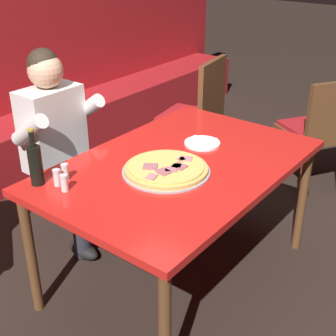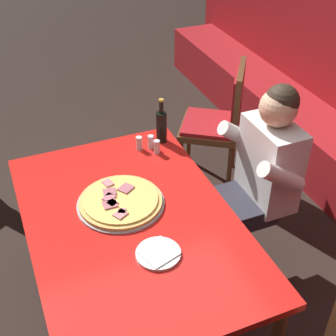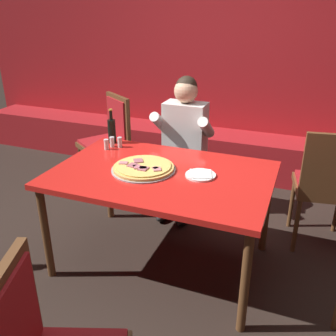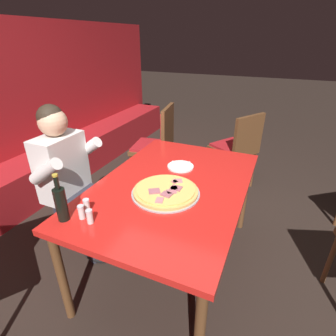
{
  "view_description": "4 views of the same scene",
  "coord_description": "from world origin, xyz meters",
  "views": [
    {
      "loc": [
        -1.82,
        -1.33,
        1.88
      ],
      "look_at": [
        -0.09,
        0.01,
        0.76
      ],
      "focal_mm": 50.0,
      "sensor_mm": 36.0,
      "label": 1
    },
    {
      "loc": [
        1.68,
        -0.49,
        2.35
      ],
      "look_at": [
        -0.09,
        0.24,
        0.96
      ],
      "focal_mm": 50.0,
      "sensor_mm": 36.0,
      "label": 2
    },
    {
      "loc": [
        0.91,
        -2.21,
        1.85
      ],
      "look_at": [
        0.02,
        0.07,
        0.77
      ],
      "focal_mm": 40.0,
      "sensor_mm": 36.0,
      "label": 3
    },
    {
      "loc": [
        -1.49,
        -0.62,
        1.7
      ],
      "look_at": [
        0.02,
        0.04,
        0.87
      ],
      "focal_mm": 28.0,
      "sensor_mm": 36.0,
      "label": 4
    }
  ],
  "objects": [
    {
      "name": "shaker_parmesan",
      "position": [
        -0.51,
        0.34,
        0.8
      ],
      "size": [
        0.04,
        0.04,
        0.09
      ],
      "color": "silver",
      "rests_on": "main_dining_table"
    },
    {
      "name": "shaker_red_pepper_flakes",
      "position": [
        -0.57,
        0.32,
        0.8
      ],
      "size": [
        0.04,
        0.04,
        0.09
      ],
      "color": "silver",
      "rests_on": "main_dining_table"
    },
    {
      "name": "shaker_black_pepper",
      "position": [
        -0.58,
        0.25,
        0.8
      ],
      "size": [
        0.04,
        0.04,
        0.09
      ],
      "color": "silver",
      "rests_on": "main_dining_table"
    },
    {
      "name": "beer_bottle",
      "position": [
        -0.62,
        0.41,
        0.87
      ],
      "size": [
        0.07,
        0.07,
        0.29
      ],
      "color": "black",
      "rests_on": "main_dining_table"
    },
    {
      "name": "dining_chair_far_left",
      "position": [
        1.11,
        0.64,
        0.6
      ],
      "size": [
        0.51,
        0.51,
        1.02
      ],
      "color": "brown",
      "rests_on": "ground_plane"
    },
    {
      "name": "dining_chair_near_right",
      "position": [
        1.46,
        -0.23,
        0.57
      ],
      "size": [
        0.61,
        0.61,
        0.94
      ],
      "color": "brown",
      "rests_on": "ground_plane"
    },
    {
      "name": "plate_white_paper",
      "position": [
        0.27,
        0.04,
        0.77
      ],
      "size": [
        0.21,
        0.21,
        0.02
      ],
      "color": "white",
      "rests_on": "main_dining_table"
    },
    {
      "name": "pizza",
      "position": [
        -0.13,
        -0.01,
        0.78
      ],
      "size": [
        0.46,
        0.46,
        0.05
      ],
      "color": "#9E9EA3",
      "rests_on": "main_dining_table"
    },
    {
      "name": "main_dining_table",
      "position": [
        0.0,
        0.0,
        0.69
      ],
      "size": [
        1.53,
        1.01,
        0.76
      ],
      "color": "brown",
      "rests_on": "ground_plane"
    },
    {
      "name": "diner_seated_blue_shirt",
      "position": [
        -0.13,
        0.81,
        0.71
      ],
      "size": [
        0.53,
        0.53,
        1.27
      ],
      "color": "black",
      "rests_on": "ground_plane"
    },
    {
      "name": "booth_bench",
      "position": [
        0.0,
        1.86,
        0.23
      ],
      "size": [
        6.46,
        0.48,
        0.46
      ],
      "primitive_type": "cube",
      "color": "#A3191E",
      "rests_on": "ground_plane"
    },
    {
      "name": "ground_plane",
      "position": [
        0.0,
        0.0,
        0.0
      ],
      "size": [
        24.0,
        24.0,
        0.0
      ],
      "primitive_type": "plane",
      "color": "black"
    }
  ]
}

